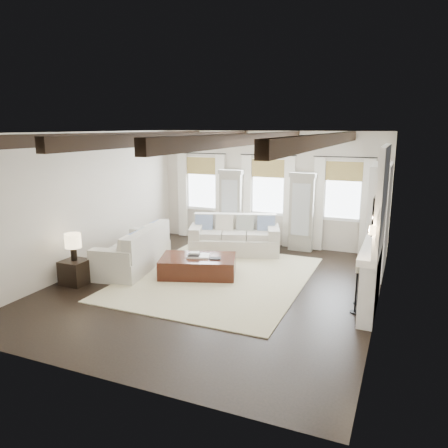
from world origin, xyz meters
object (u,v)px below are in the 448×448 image
at_px(sofa_left, 135,252).
at_px(side_table_back, 228,230).
at_px(sofa_back, 235,238).
at_px(ottoman, 198,266).
at_px(side_table_front, 75,272).

bearing_deg(sofa_left, side_table_back, 72.27).
relative_size(sofa_back, ottoman, 1.53).
bearing_deg(side_table_back, side_table_front, -109.51).
bearing_deg(sofa_left, side_table_front, -113.56).
distance_m(sofa_left, side_table_back, 3.41).
distance_m(sofa_back, side_table_back, 1.25).
xyz_separation_m(ottoman, side_table_front, (-2.20, -1.50, 0.04)).
distance_m(sofa_back, side_table_front, 4.22).
xyz_separation_m(sofa_left, ottoman, (1.60, 0.12, -0.18)).
height_order(sofa_left, side_table_front, sofa_left).
bearing_deg(sofa_back, ottoman, -92.12).
height_order(ottoman, side_table_back, side_table_back).
xyz_separation_m(sofa_left, side_table_front, (-0.60, -1.38, -0.14)).
relative_size(sofa_back, sofa_left, 1.04).
bearing_deg(side_table_back, sofa_left, -107.73).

